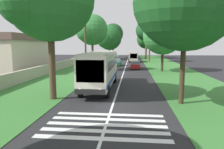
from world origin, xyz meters
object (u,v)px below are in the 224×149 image
at_px(trailing_minibus_0, 134,56).
at_px(utility_pole, 85,44).
at_px(roadside_tree_right_4, 182,3).
at_px(trailing_car_0, 135,65).
at_px(roadside_tree_right_1, 146,40).
at_px(roadside_tree_right_3, 146,31).
at_px(roadside_building, 16,53).
at_px(roadside_tree_left_3, 49,0).
at_px(roadside_tree_left_4, 113,34).
at_px(trailing_car_1, 117,63).
at_px(roadside_tree_left_1, 91,31).
at_px(roadside_tree_right_0, 162,36).
at_px(coach_bus, 101,68).
at_px(roadside_tree_left_0, 109,39).
at_px(roadside_tree_right_2, 149,30).

bearing_deg(trailing_minibus_0, utility_pole, 167.10).
bearing_deg(roadside_tree_right_4, trailing_car_0, 7.03).
relative_size(roadside_tree_right_1, roadside_tree_right_3, 0.81).
bearing_deg(roadside_building, roadside_tree_left_3, -143.68).
bearing_deg(roadside_tree_right_3, roadside_tree_left_3, 168.42).
distance_m(trailing_minibus_0, roadside_tree_left_4, 21.13).
height_order(trailing_car_1, roadside_tree_right_1, roadside_tree_right_1).
height_order(roadside_tree_left_3, roadside_tree_right_4, roadside_tree_left_3).
bearing_deg(roadside_tree_right_1, roadside_tree_left_1, 164.13).
relative_size(roadside_tree_left_4, roadside_tree_right_1, 1.20).
height_order(trailing_car_0, roadside_tree_left_3, roadside_tree_left_3).
bearing_deg(roadside_tree_right_1, roadside_tree_right_0, -179.82).
xyz_separation_m(roadside_tree_right_4, roadside_building, (18.63, 23.22, -4.30)).
relative_size(coach_bus, utility_pole, 1.26).
height_order(coach_bus, roadside_tree_right_4, roadside_tree_right_4).
relative_size(trailing_minibus_0, roadside_tree_left_0, 0.60).
distance_m(utility_pole, roadside_building, 15.21).
bearing_deg(coach_bus, trailing_minibus_0, -5.69).
bearing_deg(coach_bus, roadside_building, 51.06).
distance_m(roadside_tree_left_3, roadside_tree_left_4, 58.07).
bearing_deg(roadside_building, roadside_tree_right_0, -86.35).
relative_size(coach_bus, trailing_car_1, 2.60).
distance_m(coach_bus, trailing_car_0, 19.29).
bearing_deg(roadside_tree_left_4, roadside_tree_left_3, -179.60).
height_order(trailing_car_0, trailing_minibus_0, trailing_minibus_0).
xyz_separation_m(roadside_tree_left_4, utility_pole, (-46.94, -0.77, -3.45)).
height_order(trailing_car_0, roadside_tree_right_4, roadside_tree_right_4).
xyz_separation_m(trailing_minibus_0, roadside_tree_right_2, (0.06, -3.89, 6.74)).
relative_size(roadside_tree_left_0, roadside_tree_right_1, 1.03).
bearing_deg(roadside_tree_right_1, roadside_tree_right_3, 175.77).
xyz_separation_m(roadside_tree_right_3, roadside_building, (-33.58, 23.72, -5.45)).
distance_m(roadside_tree_right_0, roadside_tree_right_4, 20.28).
relative_size(coach_bus, roadside_tree_right_3, 0.93).
height_order(roadside_tree_left_0, roadside_tree_right_2, roadside_tree_right_2).
height_order(coach_bus, utility_pole, utility_pole).
xyz_separation_m(roadside_tree_left_4, roadside_tree_right_2, (-18.70, -11.12, 0.23)).
bearing_deg(trailing_minibus_0, roadside_tree_left_0, 40.41).
distance_m(roadside_tree_left_4, roadside_tree_right_0, 40.40).
bearing_deg(roadside_tree_left_0, roadside_tree_right_3, -72.99).
distance_m(roadside_tree_right_0, utility_pole, 13.82).
height_order(roadside_tree_left_3, roadside_tree_right_3, roadside_tree_right_3).
relative_size(roadside_tree_right_0, roadside_tree_right_4, 0.83).
relative_size(roadside_tree_left_4, roadside_building, 0.83).
xyz_separation_m(trailing_minibus_0, utility_pole, (-28.18, 6.46, 3.06)).
relative_size(roadside_tree_right_1, roadside_tree_right_2, 0.88).
distance_m(roadside_tree_right_4, roadside_building, 30.08).
relative_size(roadside_tree_left_1, roadside_tree_right_0, 1.02).
bearing_deg(roadside_tree_left_4, coach_bus, -175.98).
bearing_deg(roadside_tree_left_4, roadside_building, 162.37).
distance_m(coach_bus, roadside_tree_left_1, 15.98).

